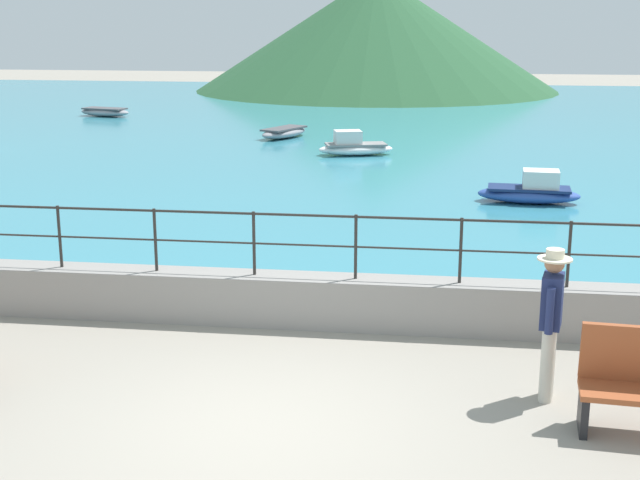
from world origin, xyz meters
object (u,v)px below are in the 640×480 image
at_px(person_walking, 551,317).
at_px(boat_6, 354,146).
at_px(boat_1, 105,112).
at_px(boat_4, 531,191).
at_px(boat_2, 284,132).

xyz_separation_m(person_walking, boat_6, (-3.87, 17.18, -0.65)).
bearing_deg(person_walking, boat_1, 120.33).
distance_m(person_walking, boat_4, 10.71).
height_order(boat_2, boat_4, boat_4).
distance_m(person_walking, boat_1, 30.66).
height_order(boat_4, boat_6, same).
relative_size(person_walking, boat_4, 0.74).
distance_m(boat_4, boat_6, 8.04).
bearing_deg(boat_1, boat_4, -44.09).
distance_m(boat_1, boat_4, 22.70).
bearing_deg(boat_2, person_walking, -72.11).
relative_size(boat_1, boat_6, 0.99).
bearing_deg(boat_4, boat_2, 126.67).
relative_size(boat_4, boat_6, 0.96).
xyz_separation_m(person_walking, boat_2, (-6.70, 20.77, -0.72)).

